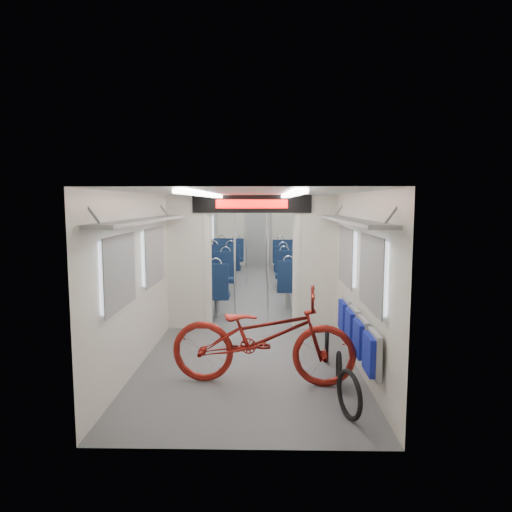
# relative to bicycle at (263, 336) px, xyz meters

# --- Properties ---
(carriage) EXTENTS (12.00, 12.02, 2.31)m
(carriage) POSITION_rel_bicycle_xyz_m (-0.20, 4.23, 0.92)
(carriage) COLOR #515456
(carriage) RESTS_ON ground
(bicycle) EXTENTS (2.26, 0.96, 1.16)m
(bicycle) POSITION_rel_bicycle_xyz_m (0.00, 0.00, 0.00)
(bicycle) COLOR maroon
(bicycle) RESTS_ON ground
(flip_bench) EXTENTS (0.12, 2.07, 0.48)m
(flip_bench) POSITION_rel_bicycle_xyz_m (1.16, 0.20, 0.00)
(flip_bench) COLOR gray
(flip_bench) RESTS_ON carriage
(bike_hoop_a) EXTENTS (0.19, 0.51, 0.51)m
(bike_hoop_a) POSITION_rel_bicycle_xyz_m (0.87, -0.91, -0.35)
(bike_hoop_a) COLOR black
(bike_hoop_a) RESTS_ON ground
(bike_hoop_b) EXTENTS (0.10, 0.45, 0.45)m
(bike_hoop_b) POSITION_rel_bicycle_xyz_m (0.89, -0.15, -0.38)
(bike_hoop_b) COLOR black
(bike_hoop_b) RESTS_ON ground
(bike_hoop_c) EXTENTS (0.13, 0.50, 0.50)m
(bike_hoop_c) POSITION_rel_bicycle_xyz_m (0.88, 0.81, -0.35)
(bike_hoop_c) COLOR black
(bike_hoop_c) RESTS_ON ground
(seat_bay_near_left) EXTENTS (0.95, 2.26, 1.16)m
(seat_bay_near_left) POSITION_rel_bicycle_xyz_m (-1.13, 4.20, -0.01)
(seat_bay_near_left) COLOR #0D1D3C
(seat_bay_near_left) RESTS_ON ground
(seat_bay_near_right) EXTENTS (0.92, 2.13, 1.12)m
(seat_bay_near_right) POSITION_rel_bicycle_xyz_m (0.74, 4.87, -0.03)
(seat_bay_near_right) COLOR #0D1D3C
(seat_bay_near_right) RESTS_ON ground
(seat_bay_far_left) EXTENTS (0.96, 2.32, 1.18)m
(seat_bay_far_left) POSITION_rel_bicycle_xyz_m (-1.13, 7.97, -0.00)
(seat_bay_far_left) COLOR #0D1D3C
(seat_bay_far_left) RESTS_ON ground
(seat_bay_far_right) EXTENTS (0.95, 2.26, 1.16)m
(seat_bay_far_right) POSITION_rel_bicycle_xyz_m (0.74, 7.76, -0.01)
(seat_bay_far_right) COLOR #0D1D3C
(seat_bay_far_right) RESTS_ON ground
(stanchion_near_left) EXTENTS (0.04, 0.04, 2.30)m
(stanchion_near_left) POSITION_rel_bicycle_xyz_m (-0.53, 2.96, 0.57)
(stanchion_near_left) COLOR silver
(stanchion_near_left) RESTS_ON ground
(stanchion_near_right) EXTENTS (0.04, 0.04, 2.30)m
(stanchion_near_right) POSITION_rel_bicycle_xyz_m (0.08, 2.95, 0.57)
(stanchion_near_right) COLOR silver
(stanchion_near_right) RESTS_ON ground
(stanchion_far_left) EXTENTS (0.04, 0.04, 2.30)m
(stanchion_far_left) POSITION_rel_bicycle_xyz_m (-0.46, 6.44, 0.57)
(stanchion_far_left) COLOR silver
(stanchion_far_left) RESTS_ON ground
(stanchion_far_right) EXTENTS (0.04, 0.04, 2.30)m
(stanchion_far_right) POSITION_rel_bicycle_xyz_m (0.07, 6.49, 0.57)
(stanchion_far_right) COLOR silver
(stanchion_far_right) RESTS_ON ground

